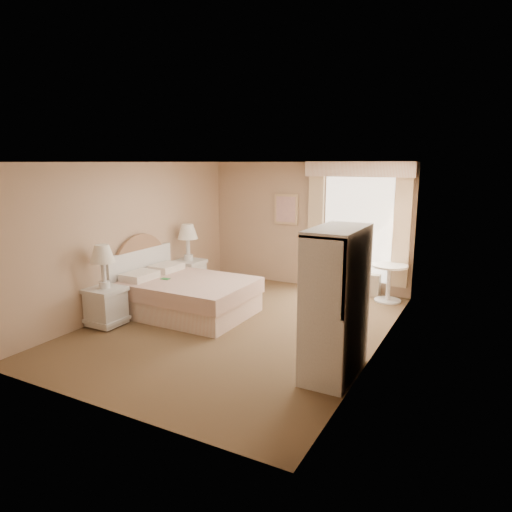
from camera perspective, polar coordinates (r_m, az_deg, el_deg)
The scene contains 9 objects.
room at distance 6.83m, azimuth -2.18°, elevation 1.12°, with size 4.21×5.51×2.51m.
window at distance 8.85m, azimuth 12.51°, elevation 3.88°, with size 2.05×0.22×2.51m.
framed_art at distance 9.39m, azimuth 3.78°, elevation 5.85°, with size 0.52×0.04×0.62m.
bed at distance 7.75m, azimuth -8.92°, elevation -4.70°, with size 2.07×1.56×1.38m.
nightstand_near at distance 7.42m, azimuth -18.33°, elevation -4.78°, with size 0.52×0.52×1.26m.
nightstand_far at distance 8.98m, azimuth -8.41°, elevation -1.35°, with size 0.54×0.54×1.31m.
round_table at distance 8.61m, azimuth 16.28°, elevation -2.53°, with size 0.65×0.65×0.68m.
cafe_chair at distance 8.52m, azimuth 11.12°, elevation -2.31°, with size 0.45×0.45×0.82m.
armoire at distance 5.49m, azimuth 9.96°, elevation -7.28°, with size 0.53×1.07×1.78m.
Camera 1 is at (3.38, -5.81, 2.50)m, focal length 32.00 mm.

